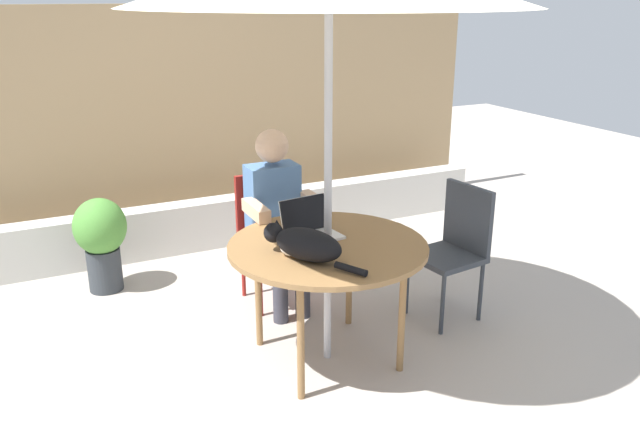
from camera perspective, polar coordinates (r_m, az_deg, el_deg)
The scene contains 10 objects.
ground_plane at distance 3.95m, azimuth 0.65°, elevation -12.52°, with size 14.00×14.00×0.00m, color #ADA399.
fence_back at distance 5.94m, azimuth -10.80°, elevation 8.18°, with size 5.57×0.08×1.98m, color tan.
planter_wall_low at distance 5.59m, azimuth -8.71°, elevation -0.70°, with size 5.01×0.20×0.41m, color beige.
patio_table at distance 3.65m, azimuth 0.69°, elevation -3.47°, with size 1.13×1.13×0.72m.
chair_occupied at distance 4.48m, azimuth -4.54°, elevation -1.24°, with size 0.40×0.40×0.89m.
chair_empty at distance 4.31m, azimuth 11.93°, elevation -2.43°, with size 0.45×0.45×0.89m.
person_seated at distance 4.29m, azimuth -3.83°, elevation 0.24°, with size 0.48×0.48×1.23m.
laptop at distance 3.73m, azimuth -1.01°, elevation -1.05°, with size 0.33×0.29×0.21m.
cat at distance 3.40m, azimuth -1.41°, elevation -2.72°, with size 0.37×0.59×0.17m.
potted_plant_near_fence at distance 4.87m, azimuth -18.79°, elevation -1.98°, with size 0.37×0.37×0.69m.
Camera 1 is at (-1.51, -3.02, 2.06)m, focal length 36.21 mm.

